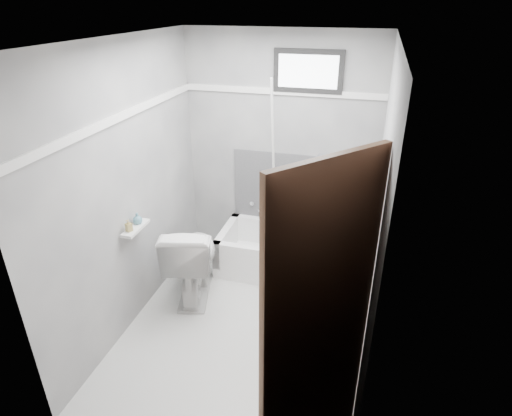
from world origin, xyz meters
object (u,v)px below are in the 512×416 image
(soap_bottle_a, at_px, (129,225))
(soap_bottle_b, at_px, (137,218))
(toilet, at_px, (192,259))
(office_chair, at_px, (309,215))
(door, at_px, (361,376))
(bathtub, at_px, (291,254))

(soap_bottle_a, height_order, soap_bottle_b, soap_bottle_a)
(toilet, xyz_separation_m, soap_bottle_a, (-0.32, -0.48, 0.57))
(toilet, bearing_deg, office_chair, -160.84)
(toilet, height_order, door, door)
(bathtub, relative_size, soap_bottle_b, 14.28)
(bathtub, bearing_deg, office_chair, 10.13)
(toilet, relative_size, soap_bottle_b, 7.76)
(bathtub, relative_size, toilet, 1.84)
(office_chair, height_order, soap_bottle_b, office_chair)
(office_chair, bearing_deg, toilet, -118.48)
(bathtub, bearing_deg, soap_bottle_a, -136.45)
(toilet, bearing_deg, soap_bottle_a, 41.95)
(toilet, relative_size, door, 0.41)
(bathtub, xyz_separation_m, door, (0.76, -2.21, 0.79))
(bathtub, distance_m, door, 2.47)
(bathtub, distance_m, office_chair, 0.49)
(door, height_order, soap_bottle_a, door)
(bathtub, height_order, door, door)
(toilet, bearing_deg, door, 121.21)
(toilet, xyz_separation_m, door, (1.60, -1.58, 0.60))
(bathtub, relative_size, door, 0.75)
(soap_bottle_b, bearing_deg, door, -33.03)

